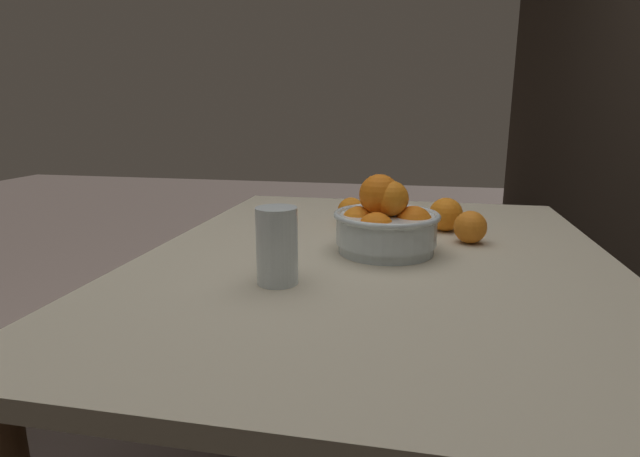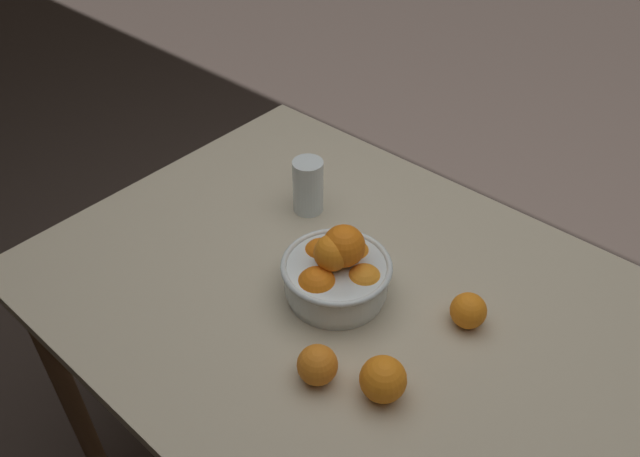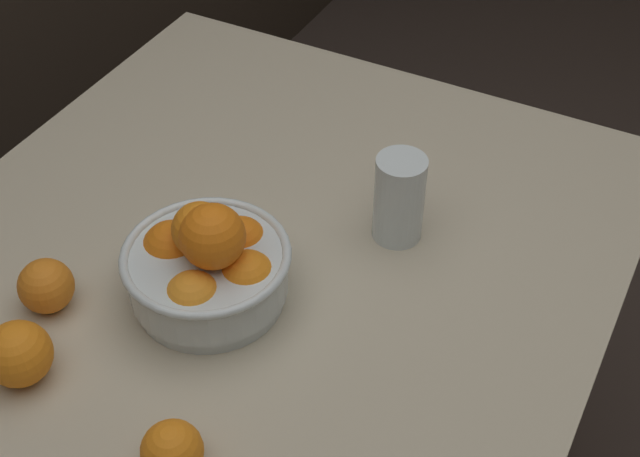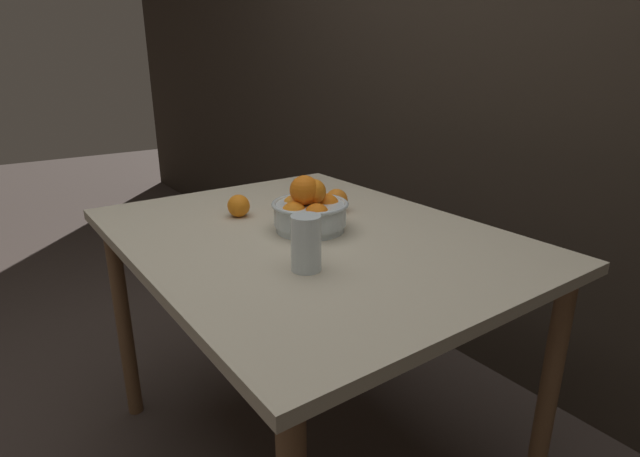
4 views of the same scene
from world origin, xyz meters
name	(u,v)px [view 4 (image 4 of 4)]	position (x,y,z in m)	size (l,w,h in m)	color
ground_plane	(310,452)	(0.00, 0.00, 0.00)	(12.00, 12.00, 0.00)	#3D332D
back_wall	(522,35)	(0.00, 0.90, 1.30)	(8.00, 0.05, 2.60)	#2D261E
dining_table	(308,260)	(0.00, 0.00, 0.68)	(1.20, 0.93, 0.76)	#B7AD93
fruit_bowl	(310,211)	(-0.01, 0.01, 0.82)	(0.22, 0.22, 0.16)	silver
juice_glass	(306,246)	(0.21, -0.15, 0.82)	(0.07, 0.07, 0.13)	#F4A314
orange_loose_near_bowl	(306,194)	(-0.22, 0.14, 0.80)	(0.08, 0.08, 0.08)	orange
orange_loose_front	(239,206)	(-0.24, -0.09, 0.80)	(0.07, 0.07, 0.07)	orange
orange_loose_aside	(337,200)	(-0.12, 0.19, 0.80)	(0.07, 0.07, 0.07)	orange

